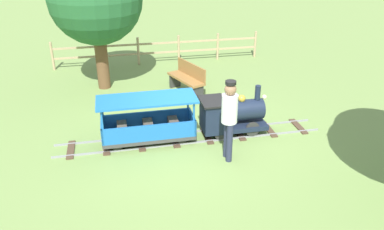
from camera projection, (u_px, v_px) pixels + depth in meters
name	position (u px, v px, depth m)	size (l,w,h in m)	color
ground_plane	(191.00, 138.00, 8.31)	(60.00, 60.00, 0.00)	#75934C
track	(191.00, 137.00, 8.30)	(0.71, 5.70, 0.04)	gray
locomotive	(230.00, 114.00, 8.26)	(0.67, 1.45, 1.05)	#192338
passenger_car	(148.00, 125.00, 7.96)	(0.77, 2.00, 0.97)	#3F3F3F
conductor_person	(229.00, 115.00, 7.16)	(0.30, 0.30, 1.62)	#282D47
park_bench	(187.00, 79.00, 10.40)	(1.36, 0.85, 0.82)	olive
fence_section	(159.00, 49.00, 12.68)	(0.08, 6.78, 0.90)	tan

